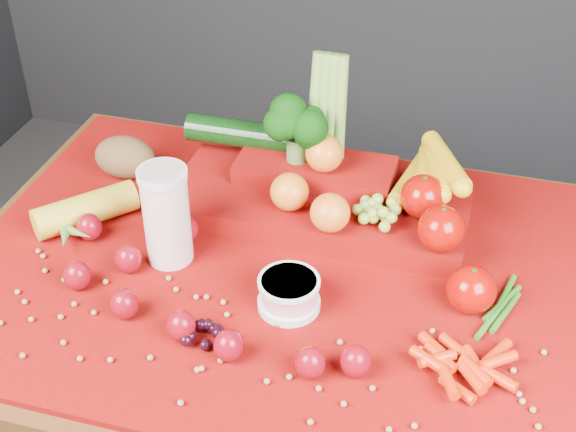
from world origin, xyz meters
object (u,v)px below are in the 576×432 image
(produce_mound, at_px, (335,190))
(yogurt_bowl, at_px, (289,292))
(table, at_px, (285,314))
(milk_glass, at_px, (166,212))

(produce_mound, bearing_deg, yogurt_bowl, -93.22)
(yogurt_bowl, bearing_deg, produce_mound, 86.78)
(table, relative_size, produce_mound, 1.85)
(milk_glass, bearing_deg, yogurt_bowl, -15.69)
(table, relative_size, milk_glass, 6.41)
(milk_glass, distance_m, produce_mound, 0.30)
(yogurt_bowl, bearing_deg, table, 109.88)
(yogurt_bowl, bearing_deg, milk_glass, 164.31)
(table, relative_size, yogurt_bowl, 11.27)
(milk_glass, distance_m, yogurt_bowl, 0.24)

